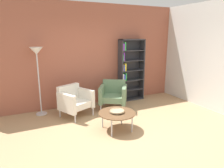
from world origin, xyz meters
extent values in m
plane|color=tan|center=(0.00, 0.00, 0.00)|extent=(8.32, 8.32, 0.00)
cube|color=#9E5642|center=(0.00, 2.46, 1.45)|extent=(6.40, 0.12, 2.90)
cube|color=silver|center=(2.86, 0.60, 1.45)|extent=(0.12, 5.20, 2.90)
cube|color=#333338|center=(0.91, 2.23, 0.95)|extent=(0.03, 0.30, 1.90)
cube|color=#333338|center=(1.68, 2.23, 0.95)|extent=(0.03, 0.30, 1.90)
cube|color=#333338|center=(1.29, 2.23, 1.89)|extent=(0.80, 0.30, 0.03)
cube|color=#333338|center=(1.29, 2.23, 0.01)|extent=(0.80, 0.30, 0.03)
cube|color=#333338|center=(1.29, 2.37, 0.95)|extent=(0.80, 0.02, 1.90)
cube|color=#333338|center=(1.29, 2.23, 0.34)|extent=(0.76, 0.28, 0.02)
cube|color=#333338|center=(1.29, 2.23, 0.64)|extent=(0.76, 0.28, 0.02)
cube|color=#333338|center=(1.29, 2.23, 0.95)|extent=(0.76, 0.28, 0.02)
cube|color=#333338|center=(1.29, 2.23, 1.26)|extent=(0.76, 0.28, 0.02)
cube|color=#333338|center=(1.29, 2.23, 1.56)|extent=(0.76, 0.28, 0.02)
cube|color=white|center=(0.93, 2.21, 0.13)|extent=(0.02, 0.24, 0.19)
cube|color=blue|center=(0.98, 2.22, 0.17)|extent=(0.04, 0.25, 0.26)
cube|color=orange|center=(1.03, 2.18, 0.13)|extent=(0.04, 0.19, 0.18)
cube|color=olive|center=(0.94, 2.17, 0.47)|extent=(0.03, 0.17, 0.23)
cube|color=white|center=(0.98, 2.20, 0.47)|extent=(0.03, 0.23, 0.25)
cube|color=orange|center=(1.02, 2.20, 0.45)|extent=(0.04, 0.22, 0.20)
cube|color=white|center=(0.94, 2.18, 0.77)|extent=(0.04, 0.19, 0.22)
cube|color=blue|center=(1.00, 2.19, 0.75)|extent=(0.04, 0.20, 0.20)
cube|color=green|center=(1.04, 2.21, 0.77)|extent=(0.03, 0.23, 0.24)
cube|color=olive|center=(0.94, 2.18, 1.07)|extent=(0.02, 0.17, 0.21)
cube|color=blue|center=(0.97, 2.21, 1.05)|extent=(0.03, 0.24, 0.18)
cube|color=yellow|center=(1.02, 2.18, 1.07)|extent=(0.04, 0.17, 0.22)
cube|color=green|center=(0.93, 2.20, 1.36)|extent=(0.02, 0.23, 0.19)
cube|color=purple|center=(0.97, 2.20, 1.39)|extent=(0.02, 0.22, 0.24)
cube|color=purple|center=(0.95, 2.19, 1.68)|extent=(0.04, 0.20, 0.20)
cube|color=green|center=(1.00, 2.21, 1.70)|extent=(0.04, 0.23, 0.24)
cylinder|color=brown|center=(-0.08, 0.48, 0.39)|extent=(0.80, 0.80, 0.02)
cylinder|color=silver|center=(-0.32, 0.24, 0.19)|extent=(0.03, 0.03, 0.38)
cylinder|color=silver|center=(0.16, 0.24, 0.19)|extent=(0.03, 0.03, 0.38)
cylinder|color=silver|center=(-0.32, 0.72, 0.19)|extent=(0.03, 0.03, 0.38)
cylinder|color=silver|center=(0.16, 0.72, 0.19)|extent=(0.03, 0.03, 0.38)
cylinder|color=tan|center=(-0.08, 0.48, 0.41)|extent=(0.13, 0.13, 0.02)
cylinder|color=tan|center=(-0.08, 0.48, 0.43)|extent=(0.32, 0.32, 0.02)
torus|color=tan|center=(-0.08, 0.48, 0.44)|extent=(0.32, 0.32, 0.02)
cube|color=slate|center=(0.40, 1.69, 0.32)|extent=(0.85, 0.83, 0.16)
cube|color=slate|center=(0.55, 1.92, 0.59)|extent=(0.61, 0.44, 0.38)
cube|color=slate|center=(0.13, 1.84, 0.43)|extent=(0.41, 0.58, 0.46)
cube|color=slate|center=(0.66, 1.51, 0.43)|extent=(0.41, 0.58, 0.46)
cylinder|color=silver|center=(-0.01, 1.58, 0.12)|extent=(0.04, 0.04, 0.24)
cylinder|color=silver|center=(0.49, 1.27, 0.12)|extent=(0.04, 0.04, 0.24)
cylinder|color=silver|center=(0.29, 2.08, 0.12)|extent=(0.04, 0.04, 0.24)
cylinder|color=silver|center=(0.80, 1.76, 0.12)|extent=(0.04, 0.04, 0.24)
cube|color=white|center=(-0.68, 1.62, 0.32)|extent=(0.83, 0.80, 0.16)
cube|color=white|center=(-0.79, 1.87, 0.59)|extent=(0.63, 0.38, 0.38)
cube|color=white|center=(-0.95, 1.47, 0.43)|extent=(0.36, 0.60, 0.46)
cube|color=white|center=(-0.39, 1.74, 0.43)|extent=(0.36, 0.60, 0.46)
cylinder|color=silver|center=(-0.82, 1.21, 0.12)|extent=(0.04, 0.04, 0.24)
cylinder|color=silver|center=(-0.27, 1.47, 0.12)|extent=(0.04, 0.04, 0.24)
cylinder|color=silver|center=(-1.06, 1.74, 0.12)|extent=(0.04, 0.04, 0.24)
cylinder|color=silver|center=(-0.52, 2.00, 0.12)|extent=(0.04, 0.04, 0.24)
cylinder|color=silver|center=(-1.47, 2.14, 0.01)|extent=(0.28, 0.28, 0.02)
cylinder|color=silver|center=(-1.47, 2.14, 0.85)|extent=(0.03, 0.03, 1.65)
cone|color=white|center=(-1.47, 2.14, 1.65)|extent=(0.32, 0.32, 0.18)
camera|label=1|loc=(-1.95, -3.21, 2.04)|focal=32.84mm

